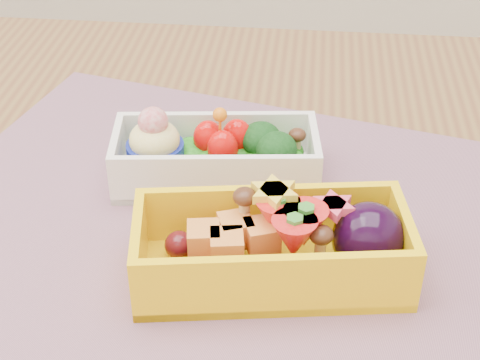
# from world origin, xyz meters

# --- Properties ---
(table) EXTENTS (1.20, 0.80, 0.75)m
(table) POSITION_xyz_m (0.00, 0.00, 0.65)
(table) COLOR brown
(table) RESTS_ON ground
(placemat) EXTENTS (0.55, 0.47, 0.00)m
(placemat) POSITION_xyz_m (-0.02, 0.02, 0.75)
(placemat) COLOR #8D616B
(placemat) RESTS_ON table
(bento_white) EXTENTS (0.17, 0.09, 0.07)m
(bento_white) POSITION_xyz_m (-0.04, 0.08, 0.78)
(bento_white) COLOR white
(bento_white) RESTS_ON placemat
(bento_yellow) EXTENTS (0.19, 0.11, 0.06)m
(bento_yellow) POSITION_xyz_m (0.02, -0.03, 0.78)
(bento_yellow) COLOR yellow
(bento_yellow) RESTS_ON placemat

